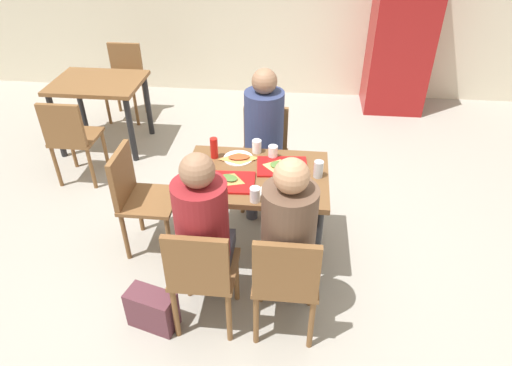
% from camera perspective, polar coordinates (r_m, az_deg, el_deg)
% --- Properties ---
extents(ground_plane, '(10.00, 10.00, 0.02)m').
position_cam_1_polar(ground_plane, '(3.66, 0.00, -8.69)').
color(ground_plane, '#9E998E').
extents(main_table, '(1.02, 0.72, 0.74)m').
position_cam_1_polar(main_table, '(3.26, 0.00, -0.58)').
color(main_table, brown).
rests_on(main_table, ground_plane).
extents(chair_near_left, '(0.40, 0.40, 0.86)m').
position_cam_1_polar(chair_near_left, '(2.81, -6.84, -11.03)').
color(chair_near_left, brown).
rests_on(chair_near_left, ground_plane).
extents(chair_near_right, '(0.40, 0.40, 0.86)m').
position_cam_1_polar(chair_near_right, '(2.76, 3.78, -11.85)').
color(chair_near_right, brown).
rests_on(chair_near_right, ground_plane).
extents(chair_far_side, '(0.40, 0.40, 0.86)m').
position_cam_1_polar(chair_far_side, '(3.94, 1.10, 4.26)').
color(chair_far_side, brown).
rests_on(chair_far_side, ground_plane).
extents(chair_left_end, '(0.40, 0.40, 0.86)m').
position_cam_1_polar(chair_left_end, '(3.51, -14.65, -1.28)').
color(chair_left_end, brown).
rests_on(chair_left_end, ground_plane).
extents(person_in_red, '(0.32, 0.42, 1.27)m').
position_cam_1_polar(person_in_red, '(2.74, -6.61, -5.35)').
color(person_in_red, '#383842').
rests_on(person_in_red, ground_plane).
extents(person_in_brown_jacket, '(0.32, 0.42, 1.27)m').
position_cam_1_polar(person_in_brown_jacket, '(2.69, 4.12, -6.08)').
color(person_in_brown_jacket, '#383842').
rests_on(person_in_brown_jacket, ground_plane).
extents(person_far_side, '(0.32, 0.42, 1.27)m').
position_cam_1_polar(person_far_side, '(3.70, 0.95, 6.44)').
color(person_far_side, '#383842').
rests_on(person_far_side, ground_plane).
extents(tray_red_near, '(0.37, 0.28, 0.02)m').
position_cam_1_polar(tray_red_near, '(3.10, -3.51, 0.11)').
color(tray_red_near, '#B21414').
rests_on(tray_red_near, main_table).
extents(tray_red_far, '(0.38, 0.29, 0.02)m').
position_cam_1_polar(tray_red_far, '(3.27, 3.30, 2.07)').
color(tray_red_far, '#B21414').
rests_on(tray_red_far, main_table).
extents(paper_plate_center, '(0.22, 0.22, 0.01)m').
position_cam_1_polar(paper_plate_center, '(3.37, -2.24, 3.15)').
color(paper_plate_center, white).
rests_on(paper_plate_center, main_table).
extents(paper_plate_near_edge, '(0.22, 0.22, 0.01)m').
position_cam_1_polar(paper_plate_near_edge, '(3.02, 2.50, -1.09)').
color(paper_plate_near_edge, white).
rests_on(paper_plate_near_edge, main_table).
extents(pizza_slice_a, '(0.20, 0.17, 0.02)m').
position_cam_1_polar(pizza_slice_a, '(3.11, -3.42, 0.57)').
color(pizza_slice_a, '#C68C47').
rests_on(pizza_slice_a, tray_red_near).
extents(pizza_slice_b, '(0.18, 0.16, 0.02)m').
position_cam_1_polar(pizza_slice_b, '(3.25, 2.78, 2.22)').
color(pizza_slice_b, '#DBAD60').
rests_on(pizza_slice_b, tray_red_far).
extents(pizza_slice_c, '(0.24, 0.16, 0.02)m').
position_cam_1_polar(pizza_slice_c, '(3.35, -2.15, 3.22)').
color(pizza_slice_c, '#C68C47').
rests_on(pizza_slice_c, paper_plate_center).
extents(pizza_slice_d, '(0.21, 0.23, 0.02)m').
position_cam_1_polar(pizza_slice_d, '(3.03, 3.05, -0.71)').
color(pizza_slice_d, tan).
rests_on(pizza_slice_d, paper_plate_near_edge).
extents(plastic_cup_a, '(0.07, 0.07, 0.10)m').
position_cam_1_polar(plastic_cup_a, '(3.43, 0.10, 4.64)').
color(plastic_cup_a, white).
rests_on(plastic_cup_a, main_table).
extents(plastic_cup_b, '(0.07, 0.07, 0.10)m').
position_cam_1_polar(plastic_cup_b, '(2.91, -0.11, -1.45)').
color(plastic_cup_b, white).
rests_on(plastic_cup_b, main_table).
extents(plastic_cup_c, '(0.07, 0.07, 0.10)m').
position_cam_1_polar(plastic_cup_c, '(3.27, -7.03, 2.73)').
color(plastic_cup_c, white).
rests_on(plastic_cup_c, main_table).
extents(plastic_cup_d, '(0.07, 0.07, 0.10)m').
position_cam_1_polar(plastic_cup_d, '(3.36, 2.14, 3.91)').
color(plastic_cup_d, white).
rests_on(plastic_cup_d, main_table).
extents(soda_can, '(0.07, 0.07, 0.12)m').
position_cam_1_polar(soda_can, '(3.17, 7.85, 1.73)').
color(soda_can, '#B7BCC6').
rests_on(soda_can, main_table).
extents(condiment_bottle, '(0.06, 0.06, 0.16)m').
position_cam_1_polar(condiment_bottle, '(3.36, -5.29, 4.40)').
color(condiment_bottle, red).
rests_on(condiment_bottle, main_table).
extents(foil_bundle, '(0.10, 0.10, 0.10)m').
position_cam_1_polar(foil_bundle, '(3.22, -7.73, 2.07)').
color(foil_bundle, silver).
rests_on(foil_bundle, main_table).
extents(handbag, '(0.35, 0.24, 0.28)m').
position_cam_1_polar(handbag, '(3.15, -12.90, -15.22)').
color(handbag, '#592D38').
rests_on(handbag, ground_plane).
extents(drink_fridge, '(0.70, 0.60, 1.90)m').
position_cam_1_polar(drink_fridge, '(5.82, 17.90, 17.70)').
color(drink_fridge, maroon).
rests_on(drink_fridge, ground_plane).
extents(background_table, '(0.90, 0.70, 0.74)m').
position_cam_1_polar(background_table, '(5.03, -19.09, 10.72)').
color(background_table, brown).
rests_on(background_table, ground_plane).
extents(background_chair_near, '(0.40, 0.40, 0.86)m').
position_cam_1_polar(background_chair_near, '(4.48, -22.25, 5.52)').
color(background_chair_near, brown).
rests_on(background_chair_near, ground_plane).
extents(background_chair_far, '(0.40, 0.40, 0.86)m').
position_cam_1_polar(background_chair_far, '(5.69, -16.13, 12.84)').
color(background_chair_far, brown).
rests_on(background_chair_far, ground_plane).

